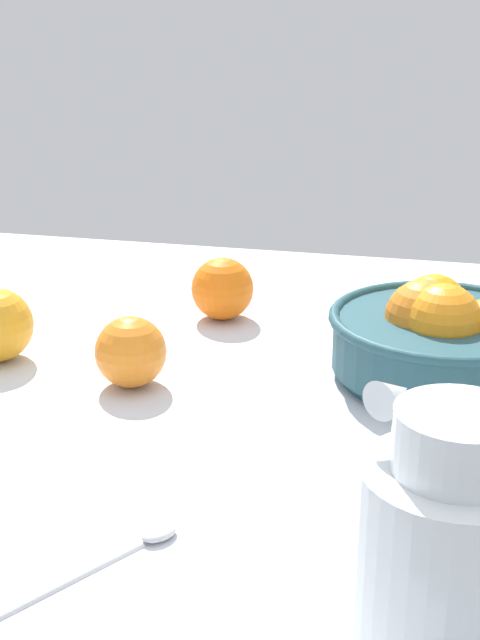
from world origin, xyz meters
TOP-DOWN VIEW (x-y plane):
  - ground_plane at (0.00, 0.00)cm, footprint 124.47×105.79cm
  - fruit_bowl at (25.71, 5.53)cm, footprint 25.52×25.52cm
  - juice_pitcher at (27.07, -37.74)cm, footprint 15.34×12.41cm
  - loose_orange_2 at (-3.03, 18.87)cm, footprint 8.29×8.29cm
  - loose_orange_4 at (-7.41, -4.36)cm, footprint 7.93×7.93cm
  - spoon at (2.47, -35.28)cm, footprint 10.64×15.40cm

SIDE VIEW (x-z plane):
  - ground_plane at x=0.00cm, z-range -3.00..0.00cm
  - spoon at x=2.47cm, z-range -0.07..0.93cm
  - loose_orange_4 at x=-7.41cm, z-range 0.00..7.93cm
  - loose_orange_2 at x=-3.03cm, z-range 0.00..8.29cm
  - fruit_bowl at x=25.71cm, z-range -0.80..10.83cm
  - juice_pitcher at x=27.07cm, z-range -2.36..15.00cm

